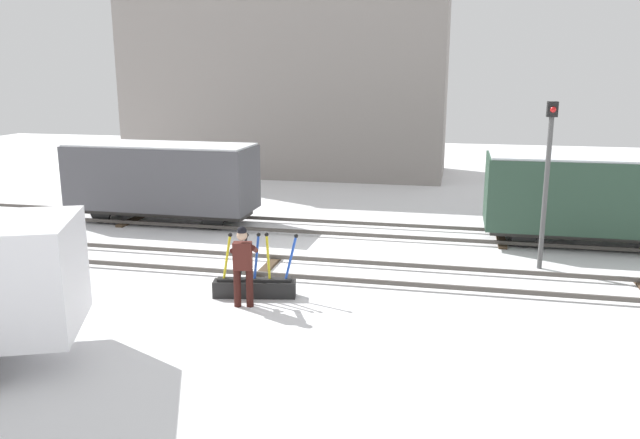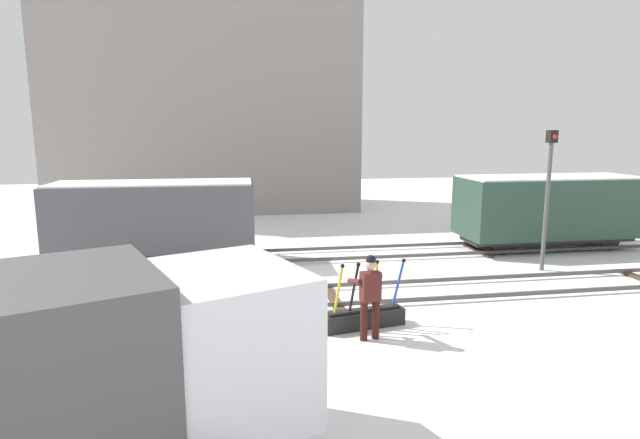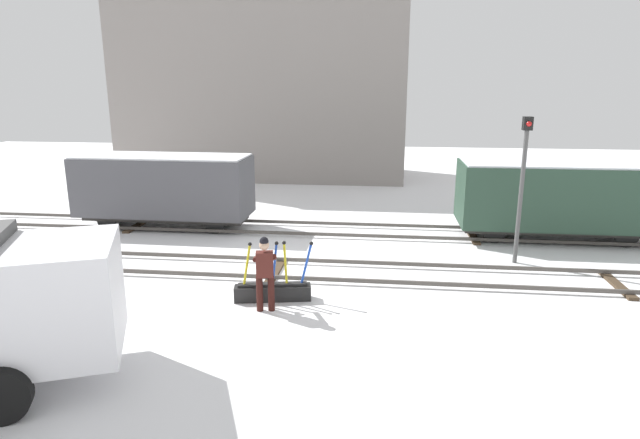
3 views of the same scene
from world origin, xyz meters
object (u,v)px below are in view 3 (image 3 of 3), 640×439
(freight_car_far_end, at_px, (557,196))
(switch_lever_frame, at_px, (273,290))
(rail_worker, at_px, (265,269))
(freight_car_mid_siding, at_px, (164,187))
(signal_post, at_px, (523,176))

(freight_car_far_end, bearing_deg, switch_lever_frame, -143.27)
(rail_worker, bearing_deg, switch_lever_frame, 74.74)
(freight_car_mid_siding, bearing_deg, signal_post, -11.75)
(signal_post, distance_m, freight_car_far_end, 3.30)
(freight_car_mid_siding, distance_m, freight_car_far_end, 13.22)
(rail_worker, height_order, freight_car_mid_siding, freight_car_mid_siding)
(freight_car_far_end, bearing_deg, rail_worker, -140.84)
(switch_lever_frame, relative_size, signal_post, 0.45)
(switch_lever_frame, relative_size, freight_car_far_end, 0.30)
(signal_post, relative_size, freight_car_far_end, 0.67)
(rail_worker, height_order, signal_post, signal_post)
(freight_car_mid_siding, relative_size, freight_car_far_end, 0.98)
(switch_lever_frame, xyz_separation_m, signal_post, (6.33, 3.47, 2.25))
(switch_lever_frame, height_order, freight_car_mid_siding, freight_car_mid_siding)
(switch_lever_frame, xyz_separation_m, freight_car_far_end, (8.13, 6.03, 1.21))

